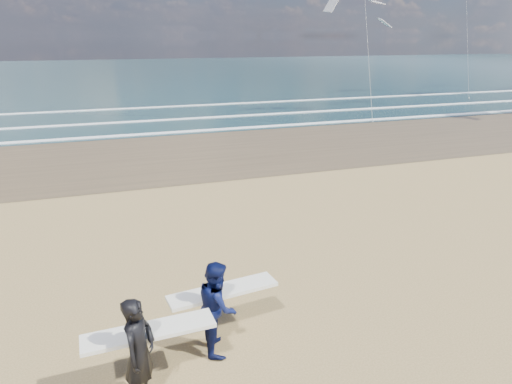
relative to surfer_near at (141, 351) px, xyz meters
name	(u,v)px	position (x,y,z in m)	size (l,w,h in m)	color
wet_sand_strip	(460,129)	(21.86, 17.33, -0.99)	(220.00, 12.00, 0.01)	brown
ocean	(233,71)	(21.86, 71.33, -0.98)	(220.00, 100.00, 0.02)	#1A3739
foam_breakers	(374,107)	(21.86, 27.43, -0.94)	(220.00, 11.70, 0.05)	white
surfer_near	(141,351)	(0.00, 0.00, 0.00)	(2.22, 1.09, 1.96)	black
surfer_far	(218,305)	(1.52, 0.96, -0.06)	(2.25, 1.25, 1.85)	#0B123F
kite_1	(367,41)	(18.55, 23.98, 4.46)	(5.58, 4.71, 9.96)	slate
kite_5	(467,25)	(34.48, 31.97, 5.85)	(5.15, 4.67, 12.92)	slate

